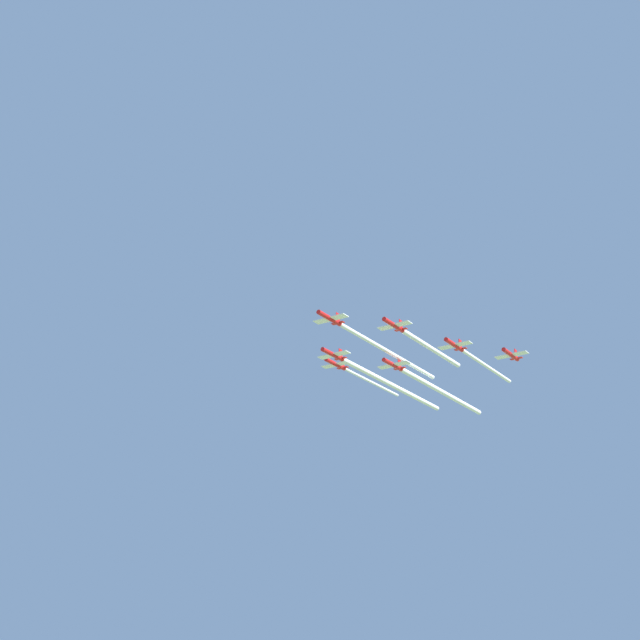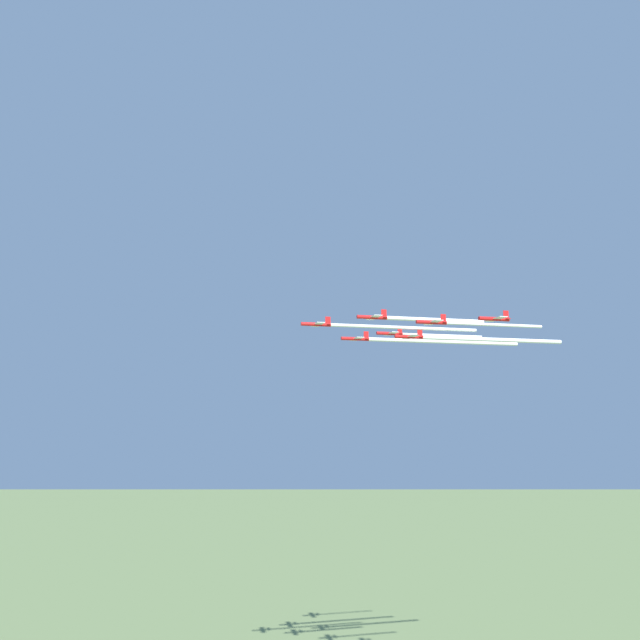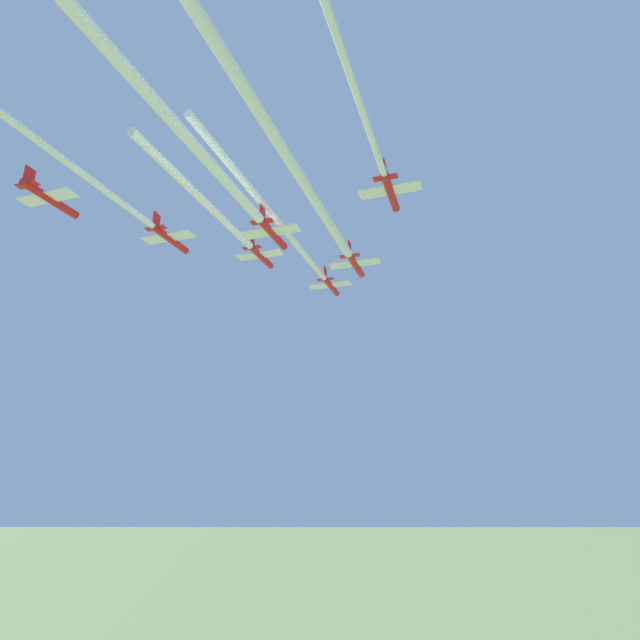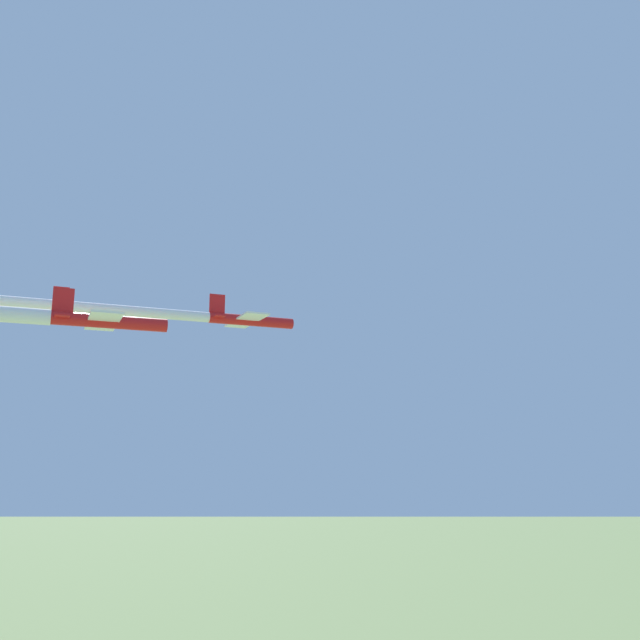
# 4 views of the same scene
# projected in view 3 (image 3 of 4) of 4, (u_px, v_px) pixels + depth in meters

# --- Properties ---
(jet_0) EXTENTS (9.35, 8.82, 3.13)m
(jet_0) POSITION_uv_depth(u_px,v_px,m) (330.00, 285.00, 102.01)
(jet_0) COLOR red
(jet_1) EXTENTS (9.35, 8.82, 3.13)m
(jet_1) POSITION_uv_depth(u_px,v_px,m) (260.00, 255.00, 91.27)
(jet_1) COLOR red
(jet_2) EXTENTS (9.35, 8.82, 3.13)m
(jet_2) POSITION_uv_depth(u_px,v_px,m) (355.00, 264.00, 84.81)
(jet_2) COLOR red
(jet_3) EXTENTS (9.35, 8.82, 3.13)m
(jet_3) POSITION_uv_depth(u_px,v_px,m) (169.00, 238.00, 79.43)
(jet_3) COLOR red
(jet_4) EXTENTS (9.35, 8.82, 3.13)m
(jet_4) POSITION_uv_depth(u_px,v_px,m) (272.00, 232.00, 73.65)
(jet_4) COLOR red
(jet_5) EXTENTS (9.35, 8.82, 3.13)m
(jet_5) POSITION_uv_depth(u_px,v_px,m) (390.00, 191.00, 69.50)
(jet_5) COLOR red
(jet_6) EXTENTS (9.35, 8.82, 3.13)m
(jet_6) POSITION_uv_depth(u_px,v_px,m) (49.00, 198.00, 68.33)
(jet_6) COLOR red
(smoke_trail_0) EXTENTS (49.01, 4.16, 1.06)m
(smoke_trail_0) POSITION_uv_depth(u_px,v_px,m) (276.00, 220.00, 75.84)
(smoke_trail_0) COLOR white
(smoke_trail_1) EXTENTS (31.91, 3.24, 1.23)m
(smoke_trail_1) POSITION_uv_depth(u_px,v_px,m) (202.00, 200.00, 72.89)
(smoke_trail_1) COLOR white
(smoke_trail_2) EXTENTS (53.94, 4.70, 1.29)m
(smoke_trail_2) POSITION_uv_depth(u_px,v_px,m) (288.00, 157.00, 56.41)
(smoke_trail_2) COLOR white
(smoke_trail_3) EXTENTS (31.23, 2.91, 0.94)m
(smoke_trail_3) POSITION_uv_depth(u_px,v_px,m) (75.00, 168.00, 61.35)
(smoke_trail_3) COLOR white
(smoke_trail_4) EXTENTS (49.86, 4.49, 1.34)m
(smoke_trail_4) POSITION_uv_depth(u_px,v_px,m) (149.00, 95.00, 47.11)
(smoke_trail_4) COLOR white
(smoke_trail_5) EXTENTS (30.21, 2.70, 0.78)m
(smoke_trail_5) POSITION_uv_depth(u_px,v_px,m) (357.00, 94.00, 51.88)
(smoke_trail_5) COLOR white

